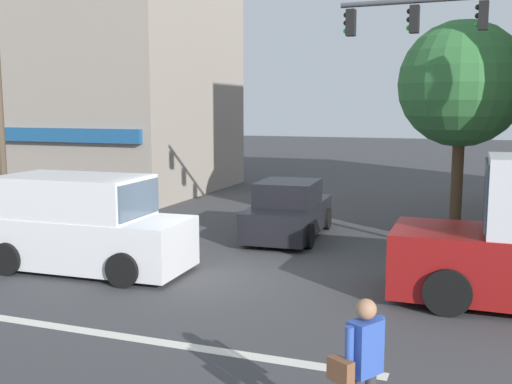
{
  "coord_description": "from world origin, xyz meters",
  "views": [
    {
      "loc": [
        5.47,
        -11.29,
        3.62
      ],
      "look_at": [
        0.57,
        2.0,
        1.6
      ],
      "focal_mm": 42.0,
      "sensor_mm": 36.0,
      "label": 1
    }
  ],
  "objects": [
    {
      "name": "ground_plane",
      "position": [
        0.0,
        0.0,
        0.0
      ],
      "size": [
        120.0,
        120.0,
        0.0
      ],
      "primitive_type": "plane",
      "color": "#3D3D3F"
    },
    {
      "name": "lane_marking_stripe",
      "position": [
        0.0,
        -3.5,
        0.0
      ],
      "size": [
        9.0,
        0.24,
        0.01
      ],
      "primitive_type": "cube",
      "color": "silver",
      "rests_on": "ground"
    },
    {
      "name": "building_left_block",
      "position": [
        -11.89,
        11.21,
        4.43
      ],
      "size": [
        13.63,
        8.96,
        8.87
      ],
      "color": "gray",
      "rests_on": "ground"
    },
    {
      "name": "street_tree",
      "position": [
        5.01,
        6.1,
        4.22
      ],
      "size": [
        3.42,
        3.42,
        5.94
      ],
      "color": "#4C3823",
      "rests_on": "ground"
    },
    {
      "name": "traffic_light_mast",
      "position": [
        5.85,
        2.72,
        4.3
      ],
      "size": [
        4.89,
        0.4,
        6.2
      ],
      "color": "#47474C",
      "rests_on": "ground"
    },
    {
      "name": "van_parked_curbside",
      "position": [
        -2.66,
        -0.36,
        1.01
      ],
      "size": [
        4.66,
        2.16,
        2.11
      ],
      "color": "silver",
      "rests_on": "ground"
    },
    {
      "name": "sedan_crossing_leftbound",
      "position": [
        0.62,
        4.54,
        0.71
      ],
      "size": [
        2.05,
        4.19,
        1.58
      ],
      "color": "black",
      "rests_on": "ground"
    },
    {
      "name": "pedestrian_foreground_with_bag",
      "position": [
        4.47,
        -5.38,
        0.95
      ],
      "size": [
        0.53,
        0.63,
        1.67
      ],
      "color": "#333338",
      "rests_on": "ground"
    }
  ]
}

